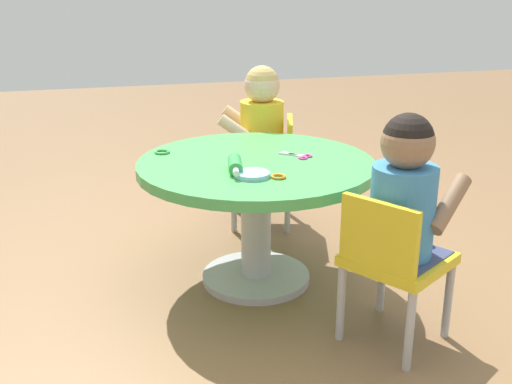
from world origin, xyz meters
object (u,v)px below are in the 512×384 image
object	(u,v)px
child_chair_left	(393,260)
seated_child_right	(261,119)
seated_child_left	(404,192)
rolling_pin	(235,164)
craft_table	(256,189)
child_chair_right	(269,165)
craft_scissors	(299,156)

from	to	relation	value
child_chair_left	seated_child_right	size ratio (longest dim) A/B	1.05
seated_child_left	rolling_pin	size ratio (longest dim) A/B	2.22
seated_child_left	seated_child_right	size ratio (longest dim) A/B	1.00
craft_table	rolling_pin	xyz separation A→B (m)	(-0.11, 0.11, 0.14)
craft_table	child_chair_right	world-z (taller)	child_chair_right
seated_child_left	craft_scissors	size ratio (longest dim) A/B	3.74
child_chair_left	craft_table	bearing A→B (deg)	28.79
craft_table	craft_scissors	world-z (taller)	craft_scissors
child_chair_left	seated_child_left	distance (m)	0.23
seated_child_left	seated_child_right	xyz separation A→B (m)	(1.15, 0.15, 0.00)
seated_child_left	child_chair_right	xyz separation A→B (m)	(1.14, 0.11, -0.23)
seated_child_right	craft_table	bearing A→B (deg)	162.39
child_chair_right	rolling_pin	bearing A→B (deg)	154.23
craft_table	craft_scissors	xyz separation A→B (m)	(0.01, -0.18, 0.12)
craft_table	seated_child_right	xyz separation A→B (m)	(0.61, -0.19, 0.14)
seated_child_left	seated_child_right	distance (m)	1.16
child_chair_left	child_chair_right	size ratio (longest dim) A/B	1.00
child_chair_right	seated_child_right	world-z (taller)	seated_child_right
seated_child_left	child_chair_right	size ratio (longest dim) A/B	0.95
seated_child_left	rolling_pin	bearing A→B (deg)	46.28
child_chair_left	seated_child_right	distance (m)	1.20
rolling_pin	craft_scissors	distance (m)	0.31
child_chair_left	child_chair_right	bearing A→B (deg)	3.81
rolling_pin	craft_scissors	xyz separation A→B (m)	(0.12, -0.29, -0.02)
seated_child_right	craft_scissors	size ratio (longest dim) A/B	3.74
craft_table	seated_child_right	size ratio (longest dim) A/B	1.80
child_chair_right	rolling_pin	size ratio (longest dim) A/B	2.33
seated_child_right	rolling_pin	world-z (taller)	seated_child_right
seated_child_left	craft_scissors	distance (m)	0.57
rolling_pin	seated_child_left	bearing A→B (deg)	-133.72
seated_child_left	seated_child_right	world-z (taller)	same
child_chair_right	rolling_pin	xyz separation A→B (m)	(-0.71, 0.34, 0.23)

